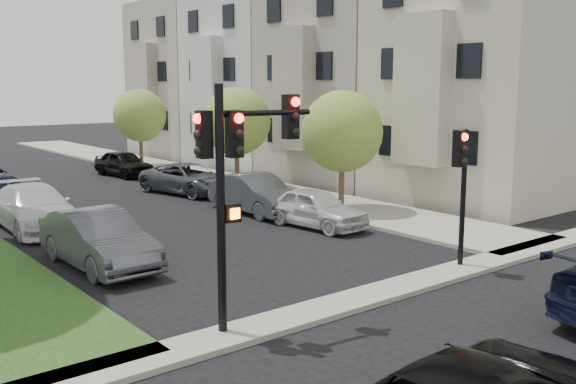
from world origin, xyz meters
TOP-DOWN VIEW (x-y plane):
  - ground at (0.00, 0.00)m, footprint 140.00×140.00m
  - sidewalk_right at (6.75, 24.00)m, footprint 3.50×44.00m
  - sidewalk_cross at (0.00, 2.00)m, footprint 60.00×1.00m
  - house_a at (12.45, 8.00)m, footprint 7.70×7.55m
  - house_b at (12.45, 15.50)m, footprint 7.70×7.55m
  - house_c at (12.45, 23.00)m, footprint 7.70×7.55m
  - house_d at (12.45, 30.50)m, footprint 7.70×7.55m
  - small_tree_a at (6.20, 9.59)m, footprint 3.00×3.00m
  - small_tree_b at (6.20, 16.48)m, footprint 3.07×3.07m
  - small_tree_c at (6.20, 26.24)m, footprint 2.98×2.98m
  - traffic_signal_main at (-3.43, 2.23)m, footprint 2.30×0.60m
  - traffic_signal_secondary at (3.32, 2.19)m, footprint 0.46×0.37m
  - car_parked_0 at (3.76, 8.24)m, footprint 1.91×3.93m
  - car_parked_1 at (3.58, 11.40)m, footprint 1.61×4.42m
  - car_parked_2 at (3.83, 16.72)m, footprint 3.11×5.07m
  - car_parked_3 at (3.93, 23.60)m, footprint 2.04×4.09m
  - car_parked_5 at (-3.76, 8.14)m, footprint 1.67×4.51m
  - car_parked_6 at (-3.66, 13.67)m, footprint 2.13×5.01m
  - car_parked_7 at (-3.50, 18.21)m, footprint 2.14×4.24m

SIDE VIEW (x-z plane):
  - ground at x=0.00m, z-range 0.00..0.00m
  - sidewalk_right at x=6.75m, z-range 0.00..0.12m
  - sidewalk_cross at x=0.00m, z-range 0.00..0.12m
  - car_parked_0 at x=3.76m, z-range 0.00..1.29m
  - car_parked_2 at x=3.83m, z-range 0.00..1.31m
  - car_parked_3 at x=3.93m, z-range 0.00..1.34m
  - car_parked_7 at x=-3.50m, z-range 0.00..1.39m
  - car_parked_6 at x=-3.66m, z-range 0.00..1.44m
  - car_parked_1 at x=3.58m, z-range 0.00..1.45m
  - car_parked_5 at x=-3.76m, z-range 0.00..1.47m
  - traffic_signal_secondary at x=3.32m, z-range 0.71..4.30m
  - small_tree_c at x=6.20m, z-range 0.74..5.20m
  - small_tree_a at x=6.20m, z-range 0.74..5.25m
  - small_tree_b at x=6.20m, z-range 0.76..5.37m
  - traffic_signal_main at x=-3.43m, z-range 0.89..5.60m
  - house_a at x=12.45m, z-range -1.05..14.92m
  - house_b at x=12.45m, z-range -1.05..14.92m
  - house_c at x=12.45m, z-range -1.05..14.92m
  - house_d at x=12.45m, z-range -1.05..14.92m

